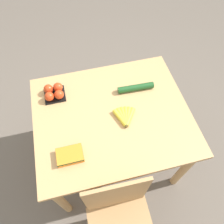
{
  "coord_description": "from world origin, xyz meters",
  "views": [
    {
      "loc": [
        0.19,
        0.78,
        2.06
      ],
      "look_at": [
        0.0,
        0.0,
        0.78
      ],
      "focal_mm": 35.0,
      "sensor_mm": 36.0,
      "label": 1
    }
  ],
  "objects_px": {
    "cucumber_near": "(136,88)",
    "carrot_bag": "(70,155)",
    "chair": "(120,221)",
    "banana_bunch": "(125,117)",
    "tomato_pack": "(54,92)"
  },
  "relations": [
    {
      "from": "banana_bunch",
      "to": "carrot_bag",
      "type": "xyz_separation_m",
      "value": [
        0.41,
        0.19,
        0.01
      ]
    },
    {
      "from": "cucumber_near",
      "to": "chair",
      "type": "bearing_deg",
      "value": 67.75
    },
    {
      "from": "chair",
      "to": "carrot_bag",
      "type": "relative_size",
      "value": 5.56
    },
    {
      "from": "banana_bunch",
      "to": "carrot_bag",
      "type": "distance_m",
      "value": 0.45
    },
    {
      "from": "banana_bunch",
      "to": "tomato_pack",
      "type": "bearing_deg",
      "value": -35.08
    },
    {
      "from": "chair",
      "to": "banana_bunch",
      "type": "height_order",
      "value": "chair"
    },
    {
      "from": "tomato_pack",
      "to": "cucumber_near",
      "type": "height_order",
      "value": "tomato_pack"
    },
    {
      "from": "banana_bunch",
      "to": "cucumber_near",
      "type": "distance_m",
      "value": 0.27
    },
    {
      "from": "chair",
      "to": "cucumber_near",
      "type": "distance_m",
      "value": 0.93
    },
    {
      "from": "tomato_pack",
      "to": "chair",
      "type": "bearing_deg",
      "value": 106.33
    },
    {
      "from": "cucumber_near",
      "to": "banana_bunch",
      "type": "bearing_deg",
      "value": 56.59
    },
    {
      "from": "tomato_pack",
      "to": "cucumber_near",
      "type": "xyz_separation_m",
      "value": [
        -0.6,
        0.09,
        -0.01
      ]
    },
    {
      "from": "banana_bunch",
      "to": "cucumber_near",
      "type": "xyz_separation_m",
      "value": [
        -0.15,
        -0.22,
        0.01
      ]
    },
    {
      "from": "cucumber_near",
      "to": "tomato_pack",
      "type": "bearing_deg",
      "value": -8.93
    },
    {
      "from": "cucumber_near",
      "to": "carrot_bag",
      "type": "bearing_deg",
      "value": 36.35
    }
  ]
}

